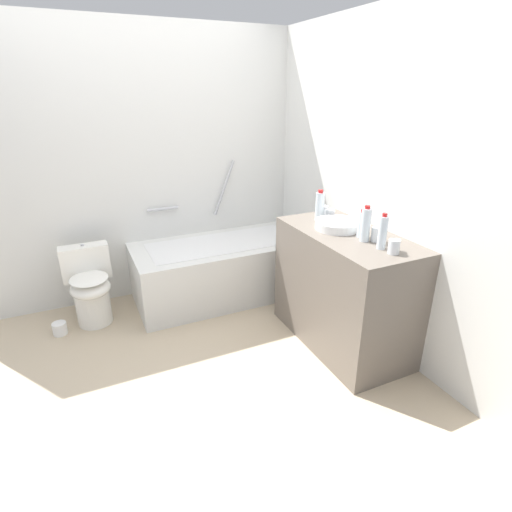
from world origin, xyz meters
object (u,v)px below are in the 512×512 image
drinking_glass_3 (394,247)px  water_bottle_2 (383,232)px  drinking_glass_1 (323,211)px  water_bottle_3 (366,225)px  drinking_glass_2 (330,215)px  water_bottle_1 (320,206)px  bathtub (223,267)px  water_bottle_0 (362,224)px  toilet_paper_roll (60,328)px  toilet (90,288)px  drinking_glass_0 (376,235)px  sink_faucet (358,222)px  sink_basin (338,225)px

drinking_glass_3 → water_bottle_2: bearing=97.9°
drinking_glass_1 → water_bottle_2: bearing=-94.1°
water_bottle_3 → drinking_glass_2: water_bottle_3 is taller
water_bottle_1 → drinking_glass_1: 0.11m
bathtub → water_bottle_0: bearing=-64.1°
drinking_glass_2 → toilet_paper_roll: bearing=161.1°
drinking_glass_1 → drinking_glass_2: bearing=-87.8°
water_bottle_2 → drinking_glass_1: (0.05, 0.74, -0.06)m
toilet → drinking_glass_0: 2.32m
water_bottle_1 → drinking_glass_0: size_ratio=2.50×
water_bottle_0 → drinking_glass_1: bearing=87.3°
water_bottle_0 → drinking_glass_3: bearing=-92.5°
water_bottle_0 → drinking_glass_0: 0.12m
toilet → water_bottle_3: (1.72, -1.30, 0.70)m
bathtub → drinking_glass_3: 1.76m
water_bottle_3 → drinking_glass_0: bearing=-28.3°
water_bottle_1 → drinking_glass_2: size_ratio=2.84×
water_bottle_2 → water_bottle_3: bearing=92.5°
water_bottle_1 → drinking_glass_2: (0.08, -0.04, -0.07)m
bathtub → drinking_glass_1: (0.61, -0.70, 0.66)m
bathtub → drinking_glass_0: size_ratio=17.09×
drinking_glass_2 → toilet: bearing=155.7°
drinking_glass_0 → drinking_glass_1: 0.62m
sink_faucet → drinking_glass_3: 0.57m
water_bottle_3 → drinking_glass_1: size_ratio=2.70×
bathtub → water_bottle_2: 1.70m
sink_basin → sink_faucet: size_ratio=2.15×
water_bottle_2 → bathtub: bearing=111.2°
water_bottle_3 → sink_basin: bearing=92.4°
drinking_glass_0 → sink_faucet: bearing=71.5°
bathtub → water_bottle_1: bathtub is taller
sink_faucet → bathtub: bearing=126.3°
toilet → drinking_glass_3: bearing=47.5°
water_bottle_2 → toilet_paper_roll: (-2.01, 1.35, -0.96)m
sink_basin → water_bottle_2: water_bottle_2 is taller
toilet → drinking_glass_2: 2.06m
water_bottle_1 → drinking_glass_0: (0.08, -0.56, -0.06)m
drinking_glass_2 → water_bottle_0: bearing=-93.8°
water_bottle_2 → toilet_paper_roll: size_ratio=2.14×
water_bottle_0 → drinking_glass_0: bearing=-72.9°
water_bottle_1 → drinking_glass_1: water_bottle_1 is taller
water_bottle_2 → drinking_glass_3: 0.12m
sink_basin → bathtub: bearing=118.6°
toilet → water_bottle_2: 2.36m
sink_basin → drinking_glass_2: 0.21m
toilet → sink_faucet: (1.90, -1.01, 0.61)m
drinking_glass_3 → toilet_paper_roll: drinking_glass_3 is taller
water_bottle_0 → water_bottle_1: water_bottle_1 is taller
sink_basin → water_bottle_1: water_bottle_1 is taller
water_bottle_0 → drinking_glass_1: 0.51m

